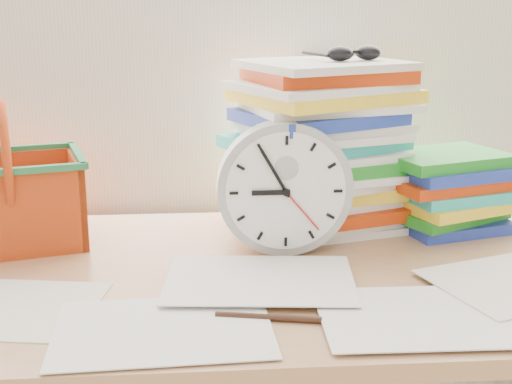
{
  "coord_description": "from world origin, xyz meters",
  "views": [
    {
      "loc": [
        -0.11,
        0.43,
        1.21
      ],
      "look_at": [
        -0.02,
        1.6,
        0.89
      ],
      "focal_mm": 50.0,
      "sensor_mm": 36.0,
      "label": 1
    }
  ],
  "objects_px": {
    "basket": "(8,175)",
    "clock": "(284,188)",
    "desk": "(268,308)",
    "book_stack": "(451,191)",
    "paper_stack": "(321,146)"
  },
  "relations": [
    {
      "from": "basket",
      "to": "clock",
      "type": "bearing_deg",
      "value": -25.32
    },
    {
      "from": "desk",
      "to": "basket",
      "type": "xyz_separation_m",
      "value": [
        -0.48,
        0.17,
        0.21
      ]
    },
    {
      "from": "desk",
      "to": "basket",
      "type": "distance_m",
      "value": 0.55
    },
    {
      "from": "desk",
      "to": "clock",
      "type": "xyz_separation_m",
      "value": [
        0.04,
        0.08,
        0.2
      ]
    },
    {
      "from": "desk",
      "to": "basket",
      "type": "relative_size",
      "value": 5.13
    },
    {
      "from": "desk",
      "to": "book_stack",
      "type": "xyz_separation_m",
      "value": [
        0.39,
        0.2,
        0.15
      ]
    },
    {
      "from": "paper_stack",
      "to": "basket",
      "type": "distance_m",
      "value": 0.61
    },
    {
      "from": "paper_stack",
      "to": "clock",
      "type": "xyz_separation_m",
      "value": [
        -0.09,
        -0.15,
        -0.05
      ]
    },
    {
      "from": "desk",
      "to": "clock",
      "type": "relative_size",
      "value": 5.66
    },
    {
      "from": "paper_stack",
      "to": "basket",
      "type": "height_order",
      "value": "paper_stack"
    },
    {
      "from": "book_stack",
      "to": "basket",
      "type": "bearing_deg",
      "value": -178.23
    },
    {
      "from": "paper_stack",
      "to": "clock",
      "type": "relative_size",
      "value": 1.38
    },
    {
      "from": "book_stack",
      "to": "basket",
      "type": "xyz_separation_m",
      "value": [
        -0.87,
        -0.03,
        0.06
      ]
    },
    {
      "from": "paper_stack",
      "to": "desk",
      "type": "bearing_deg",
      "value": -119.18
    },
    {
      "from": "clock",
      "to": "basket",
      "type": "height_order",
      "value": "basket"
    }
  ]
}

